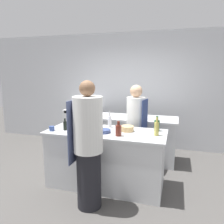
{
  "coord_description": "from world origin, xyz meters",
  "views": [
    {
      "loc": [
        1.07,
        -3.22,
        1.87
      ],
      "look_at": [
        0.0,
        0.35,
        1.17
      ],
      "focal_mm": 35.0,
      "sensor_mm": 36.0,
      "label": 1
    }
  ],
  "objects_px": {
    "bottle_olive_oil": "(157,125)",
    "bottle_cooking_oil": "(118,130)",
    "cup": "(52,128)",
    "bottle_vinegar": "(86,121)",
    "bottle_sauce": "(65,125)",
    "bottle_water": "(110,121)",
    "oven_range": "(83,127)",
    "bowl_prep_small": "(104,131)",
    "bowl_mixing_large": "(127,129)",
    "bottle_wine": "(157,128)",
    "chef_at_stove": "(136,128)",
    "chef_at_prep_near": "(88,147)"
  },
  "relations": [
    {
      "from": "bottle_vinegar",
      "to": "bottle_sauce",
      "type": "distance_m",
      "value": 0.36
    },
    {
      "from": "chef_at_prep_near",
      "to": "bottle_cooking_oil",
      "type": "xyz_separation_m",
      "value": [
        0.3,
        0.44,
        0.14
      ]
    },
    {
      "from": "bottle_water",
      "to": "bowl_prep_small",
      "type": "distance_m",
      "value": 0.36
    },
    {
      "from": "chef_at_stove",
      "to": "bottle_wine",
      "type": "xyz_separation_m",
      "value": [
        0.45,
        -0.73,
        0.21
      ]
    },
    {
      "from": "bottle_olive_oil",
      "to": "cup",
      "type": "bearing_deg",
      "value": -163.34
    },
    {
      "from": "bottle_wine",
      "to": "bottle_cooking_oil",
      "type": "height_order",
      "value": "bottle_wine"
    },
    {
      "from": "cup",
      "to": "bottle_cooking_oil",
      "type": "bearing_deg",
      "value": 1.83
    },
    {
      "from": "bottle_cooking_oil",
      "to": "bottle_water",
      "type": "bearing_deg",
      "value": 121.41
    },
    {
      "from": "bottle_sauce",
      "to": "bowl_mixing_large",
      "type": "height_order",
      "value": "bottle_sauce"
    },
    {
      "from": "bottle_water",
      "to": "cup",
      "type": "bearing_deg",
      "value": -149.02
    },
    {
      "from": "bottle_vinegar",
      "to": "bottle_wine",
      "type": "height_order",
      "value": "bottle_vinegar"
    },
    {
      "from": "bottle_sauce",
      "to": "cup",
      "type": "bearing_deg",
      "value": -150.9
    },
    {
      "from": "bottle_cooking_oil",
      "to": "bottle_wine",
      "type": "bearing_deg",
      "value": 18.56
    },
    {
      "from": "chef_at_stove",
      "to": "cup",
      "type": "height_order",
      "value": "chef_at_stove"
    },
    {
      "from": "chef_at_stove",
      "to": "oven_range",
      "type": "bearing_deg",
      "value": -114.75
    },
    {
      "from": "bottle_water",
      "to": "cup",
      "type": "height_order",
      "value": "bottle_water"
    },
    {
      "from": "bottle_water",
      "to": "bowl_prep_small",
      "type": "bearing_deg",
      "value": -87.71
    },
    {
      "from": "oven_range",
      "to": "bottle_vinegar",
      "type": "distance_m",
      "value": 1.96
    },
    {
      "from": "oven_range",
      "to": "bottle_olive_oil",
      "type": "relative_size",
      "value": 3.92
    },
    {
      "from": "chef_at_stove",
      "to": "bottle_vinegar",
      "type": "height_order",
      "value": "chef_at_stove"
    },
    {
      "from": "chef_at_prep_near",
      "to": "bowl_mixing_large",
      "type": "distance_m",
      "value": 0.83
    },
    {
      "from": "bottle_cooking_oil",
      "to": "bottle_water",
      "type": "distance_m",
      "value": 0.54
    },
    {
      "from": "chef_at_stove",
      "to": "bottle_water",
      "type": "distance_m",
      "value": 0.62
    },
    {
      "from": "bottle_olive_oil",
      "to": "bottle_wine",
      "type": "xyz_separation_m",
      "value": [
        0.02,
        -0.27,
        0.01
      ]
    },
    {
      "from": "bowl_mixing_large",
      "to": "bottle_water",
      "type": "bearing_deg",
      "value": 154.46
    },
    {
      "from": "bottle_vinegar",
      "to": "cup",
      "type": "height_order",
      "value": "bottle_vinegar"
    },
    {
      "from": "bowl_prep_small",
      "to": "chef_at_stove",
      "type": "bearing_deg",
      "value": 66.16
    },
    {
      "from": "chef_at_prep_near",
      "to": "bottle_water",
      "type": "bearing_deg",
      "value": -0.31
    },
    {
      "from": "bottle_olive_oil",
      "to": "bowl_mixing_large",
      "type": "bearing_deg",
      "value": -161.11
    },
    {
      "from": "bottle_olive_oil",
      "to": "bottle_wine",
      "type": "bearing_deg",
      "value": -85.76
    },
    {
      "from": "bottle_olive_oil",
      "to": "bottle_sauce",
      "type": "distance_m",
      "value": 1.49
    },
    {
      "from": "bottle_wine",
      "to": "bowl_mixing_large",
      "type": "height_order",
      "value": "bottle_wine"
    },
    {
      "from": "bottle_wine",
      "to": "cup",
      "type": "height_order",
      "value": "bottle_wine"
    },
    {
      "from": "oven_range",
      "to": "bottle_sauce",
      "type": "xyz_separation_m",
      "value": [
        0.54,
        -1.88,
        0.53
      ]
    },
    {
      "from": "bottle_wine",
      "to": "bottle_water",
      "type": "xyz_separation_m",
      "value": [
        -0.82,
        0.28,
        -0.0
      ]
    },
    {
      "from": "bottle_sauce",
      "to": "bowl_mixing_large",
      "type": "relative_size",
      "value": 0.92
    },
    {
      "from": "oven_range",
      "to": "bowl_prep_small",
      "type": "relative_size",
      "value": 4.44
    },
    {
      "from": "bowl_prep_small",
      "to": "bowl_mixing_large",
      "type": "bearing_deg",
      "value": 30.04
    },
    {
      "from": "bowl_prep_small",
      "to": "cup",
      "type": "xyz_separation_m",
      "value": [
        -0.84,
        -0.14,
        0.01
      ]
    },
    {
      "from": "bottle_olive_oil",
      "to": "bottle_cooking_oil",
      "type": "height_order",
      "value": "bottle_olive_oil"
    },
    {
      "from": "bottle_cooking_oil",
      "to": "bowl_mixing_large",
      "type": "distance_m",
      "value": 0.31
    },
    {
      "from": "oven_range",
      "to": "bowl_mixing_large",
      "type": "xyz_separation_m",
      "value": [
        1.52,
        -1.66,
        0.5
      ]
    },
    {
      "from": "oven_range",
      "to": "bottle_olive_oil",
      "type": "xyz_separation_m",
      "value": [
        1.98,
        -1.5,
        0.55
      ]
    },
    {
      "from": "bottle_wine",
      "to": "bowl_prep_small",
      "type": "height_order",
      "value": "bottle_wine"
    },
    {
      "from": "bottle_cooking_oil",
      "to": "cup",
      "type": "height_order",
      "value": "bottle_cooking_oil"
    },
    {
      "from": "bottle_olive_oil",
      "to": "bottle_vinegar",
      "type": "height_order",
      "value": "bottle_vinegar"
    },
    {
      "from": "bowl_mixing_large",
      "to": "cup",
      "type": "bearing_deg",
      "value": -164.23
    },
    {
      "from": "chef_at_prep_near",
      "to": "bottle_water",
      "type": "distance_m",
      "value": 0.91
    },
    {
      "from": "bottle_olive_oil",
      "to": "bottle_vinegar",
      "type": "distance_m",
      "value": 1.17
    },
    {
      "from": "bottle_sauce",
      "to": "bottle_water",
      "type": "bearing_deg",
      "value": 31.51
    }
  ]
}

